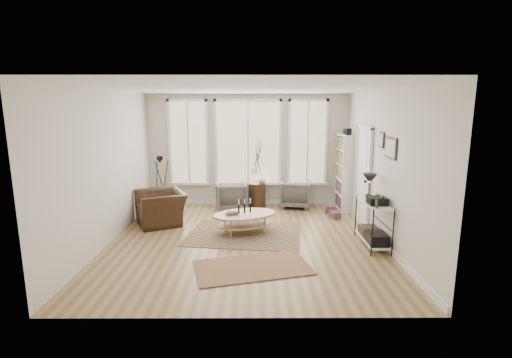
{
  "coord_description": "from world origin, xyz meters",
  "views": [
    {
      "loc": [
        0.17,
        -6.91,
        2.55
      ],
      "look_at": [
        0.2,
        0.6,
        1.1
      ],
      "focal_mm": 26.0,
      "sensor_mm": 36.0,
      "label": 1
    }
  ],
  "objects_px": {
    "bookcase": "(345,172)",
    "coffee_table": "(244,218)",
    "armchair_left": "(231,196)",
    "side_table": "(257,175)",
    "armchair_right": "(295,194)",
    "accent_chair": "(161,207)",
    "low_shelf": "(373,219)"
  },
  "relations": [
    {
      "from": "armchair_left",
      "to": "armchair_right",
      "type": "bearing_deg",
      "value": 177.66
    },
    {
      "from": "armchair_right",
      "to": "accent_chair",
      "type": "bearing_deg",
      "value": 32.63
    },
    {
      "from": "bookcase",
      "to": "side_table",
      "type": "xyz_separation_m",
      "value": [
        -2.19,
        0.22,
        -0.11
      ]
    },
    {
      "from": "armchair_right",
      "to": "side_table",
      "type": "xyz_separation_m",
      "value": [
        -0.99,
        -0.0,
        0.5
      ]
    },
    {
      "from": "bookcase",
      "to": "low_shelf",
      "type": "xyz_separation_m",
      "value": [
        -0.06,
        -2.52,
        -0.44
      ]
    },
    {
      "from": "armchair_left",
      "to": "accent_chair",
      "type": "relative_size",
      "value": 0.68
    },
    {
      "from": "armchair_left",
      "to": "low_shelf",
      "type": "bearing_deg",
      "value": 128.4
    },
    {
      "from": "armchair_right",
      "to": "accent_chair",
      "type": "distance_m",
      "value": 3.43
    },
    {
      "from": "side_table",
      "to": "accent_chair",
      "type": "bearing_deg",
      "value": -147.84
    },
    {
      "from": "bookcase",
      "to": "accent_chair",
      "type": "height_order",
      "value": "bookcase"
    },
    {
      "from": "coffee_table",
      "to": "accent_chair",
      "type": "height_order",
      "value": "accent_chair"
    },
    {
      "from": "low_shelf",
      "to": "accent_chair",
      "type": "bearing_deg",
      "value": 162.18
    },
    {
      "from": "bookcase",
      "to": "low_shelf",
      "type": "bearing_deg",
      "value": -91.28
    },
    {
      "from": "coffee_table",
      "to": "armchair_left",
      "type": "distance_m",
      "value": 1.86
    },
    {
      "from": "accent_chair",
      "to": "bookcase",
      "type": "bearing_deg",
      "value": 78.98
    },
    {
      "from": "bookcase",
      "to": "coffee_table",
      "type": "height_order",
      "value": "bookcase"
    },
    {
      "from": "coffee_table",
      "to": "armchair_left",
      "type": "height_order",
      "value": "armchair_left"
    },
    {
      "from": "low_shelf",
      "to": "side_table",
      "type": "distance_m",
      "value": 3.49
    },
    {
      "from": "side_table",
      "to": "accent_chair",
      "type": "relative_size",
      "value": 1.59
    },
    {
      "from": "bookcase",
      "to": "accent_chair",
      "type": "distance_m",
      "value": 4.54
    },
    {
      "from": "bookcase",
      "to": "armchair_right",
      "type": "height_order",
      "value": "bookcase"
    },
    {
      "from": "armchair_left",
      "to": "accent_chair",
      "type": "bearing_deg",
      "value": 28.28
    },
    {
      "from": "armchair_right",
      "to": "armchair_left",
      "type": "bearing_deg",
      "value": 16.32
    },
    {
      "from": "armchair_left",
      "to": "side_table",
      "type": "distance_m",
      "value": 0.86
    },
    {
      "from": "armchair_left",
      "to": "armchair_right",
      "type": "relative_size",
      "value": 0.98
    },
    {
      "from": "coffee_table",
      "to": "side_table",
      "type": "xyz_separation_m",
      "value": [
        0.29,
        2.03,
        0.53
      ]
    },
    {
      "from": "low_shelf",
      "to": "armchair_left",
      "type": "relative_size",
      "value": 1.73
    },
    {
      "from": "coffee_table",
      "to": "armchair_right",
      "type": "xyz_separation_m",
      "value": [
        1.27,
        2.03,
        0.03
      ]
    },
    {
      "from": "armchair_left",
      "to": "accent_chair",
      "type": "xyz_separation_m",
      "value": [
        -1.5,
        -1.16,
        0.02
      ]
    },
    {
      "from": "side_table",
      "to": "low_shelf",
      "type": "bearing_deg",
      "value": -52.08
    },
    {
      "from": "coffee_table",
      "to": "side_table",
      "type": "bearing_deg",
      "value": 81.97
    },
    {
      "from": "side_table",
      "to": "armchair_right",
      "type": "bearing_deg",
      "value": 0.11
    }
  ]
}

